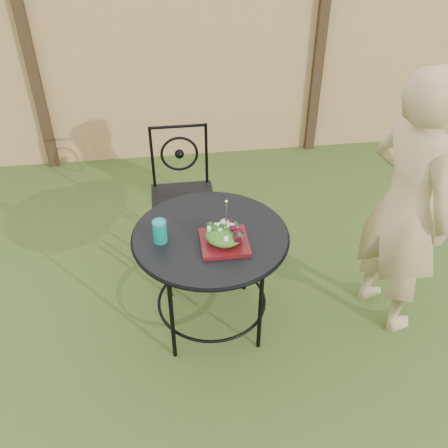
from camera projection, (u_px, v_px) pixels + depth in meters
name	position (u px, v px, depth m)	size (l,w,h in m)	color
ground	(209.00, 308.00, 3.41)	(60.00, 60.00, 0.00)	#244115
fence	(180.00, 62.00, 4.58)	(8.00, 0.12, 1.90)	tan
patio_table	(211.00, 252.00, 2.98)	(0.92, 0.92, 0.72)	black
patio_chair	(182.00, 190.00, 3.67)	(0.46, 0.46, 0.95)	black
diner	(406.00, 207.00, 2.90)	(0.62, 0.40, 1.69)	tan
salad_plate	(224.00, 242.00, 2.81)	(0.27, 0.27, 0.02)	#42090A
salad	(224.00, 235.00, 2.78)	(0.21, 0.21, 0.08)	#235614
fork	(226.00, 216.00, 2.71)	(0.01, 0.01, 0.18)	silver
drinking_glass	(160.00, 231.00, 2.80)	(0.08, 0.08, 0.14)	#0C8E75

